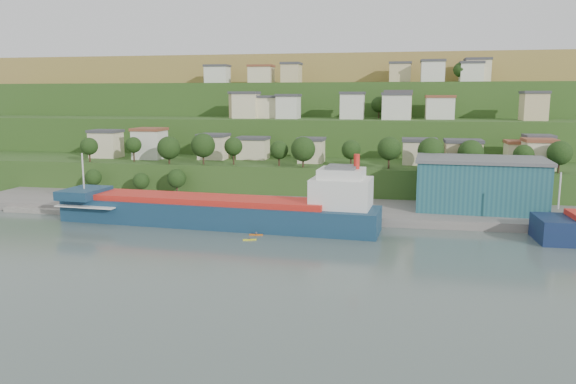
% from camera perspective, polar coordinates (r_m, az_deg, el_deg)
% --- Properties ---
extents(ground, '(500.00, 500.00, 0.00)m').
position_cam_1_polar(ground, '(119.21, -1.44, -4.73)').
color(ground, '#43514B').
rests_on(ground, ground).
extents(quay, '(220.00, 26.00, 4.00)m').
position_cam_1_polar(quay, '(143.85, 8.83, -2.34)').
color(quay, slate).
rests_on(quay, ground).
extents(pebble_beach, '(40.00, 18.00, 2.40)m').
position_cam_1_polar(pebble_beach, '(159.57, -19.29, -1.59)').
color(pebble_beach, slate).
rests_on(pebble_beach, ground).
extents(hillside, '(360.00, 211.30, 96.00)m').
position_cam_1_polar(hillside, '(283.99, 6.02, 3.63)').
color(hillside, '#284719').
rests_on(hillside, ground).
extents(cargo_ship_near, '(76.27, 16.73, 19.44)m').
position_cam_1_polar(cargo_ship_near, '(131.03, -6.28, -2.07)').
color(cargo_ship_near, '#14334B').
rests_on(cargo_ship_near, ground).
extents(warehouse, '(32.07, 20.81, 12.80)m').
position_cam_1_polar(warehouse, '(146.61, 18.91, 0.83)').
color(warehouse, '#1F505D').
rests_on(warehouse, quay).
extents(caravan, '(6.02, 3.71, 2.61)m').
position_cam_1_polar(caravan, '(158.00, -19.00, -0.75)').
color(caravan, silver).
rests_on(caravan, pebble_beach).
extents(dinghy, '(3.89, 1.57, 0.77)m').
position_cam_1_polar(dinghy, '(152.16, -18.18, -1.45)').
color(dinghy, silver).
rests_on(dinghy, pebble_beach).
extents(kayak_orange, '(3.00, 0.85, 0.74)m').
position_cam_1_polar(kayak_orange, '(121.97, -3.26, -4.30)').
color(kayak_orange, '#CB5C12').
rests_on(kayak_orange, ground).
extents(kayak_yellow, '(2.83, 1.40, 0.71)m').
position_cam_1_polar(kayak_yellow, '(117.89, -3.92, -4.81)').
color(kayak_yellow, yellow).
rests_on(kayak_yellow, ground).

